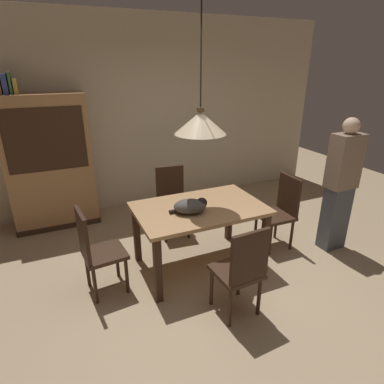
{
  "coord_description": "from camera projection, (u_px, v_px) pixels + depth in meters",
  "views": [
    {
      "loc": [
        -1.38,
        -2.36,
        2.22
      ],
      "look_at": [
        -0.0,
        0.73,
        0.85
      ],
      "focal_mm": 30.17,
      "sensor_mm": 36.0,
      "label": 1
    }
  ],
  "objects": [
    {
      "name": "ground",
      "position": [
        221.0,
        292.0,
        3.35
      ],
      "size": [
        10.0,
        10.0,
        0.0
      ],
      "primitive_type": "plane",
      "color": "tan"
    },
    {
      "name": "back_wall",
      "position": [
        142.0,
        115.0,
        5.05
      ],
      "size": [
        6.4,
        0.1,
        2.9
      ],
      "primitive_type": "cube",
      "color": "beige",
      "rests_on": "ground"
    },
    {
      "name": "dining_table",
      "position": [
        199.0,
        215.0,
        3.55
      ],
      "size": [
        1.4,
        0.9,
        0.75
      ],
      "color": "tan",
      "rests_on": "ground"
    },
    {
      "name": "chair_left_side",
      "position": [
        96.0,
        249.0,
        3.17
      ],
      "size": [
        0.44,
        0.44,
        0.93
      ],
      "color": "#382316",
      "rests_on": "ground"
    },
    {
      "name": "chair_near_front",
      "position": [
        242.0,
        269.0,
        2.86
      ],
      "size": [
        0.42,
        0.42,
        0.93
      ],
      "color": "#382316",
      "rests_on": "ground"
    },
    {
      "name": "chair_far_back",
      "position": [
        172.0,
        198.0,
        4.35
      ],
      "size": [
        0.44,
        0.44,
        0.93
      ],
      "color": "#382316",
      "rests_on": "ground"
    },
    {
      "name": "chair_right_side",
      "position": [
        281.0,
        209.0,
        4.03
      ],
      "size": [
        0.41,
        0.41,
        0.93
      ],
      "color": "#382316",
      "rests_on": "ground"
    },
    {
      "name": "cat_sleeping",
      "position": [
        191.0,
        206.0,
        3.35
      ],
      "size": [
        0.41,
        0.32,
        0.16
      ],
      "color": "#4C4742",
      "rests_on": "dining_table"
    },
    {
      "name": "pendant_lamp",
      "position": [
        200.0,
        123.0,
        3.17
      ],
      "size": [
        0.52,
        0.52,
        1.3
      ],
      "color": "beige"
    },
    {
      "name": "hutch_bookcase",
      "position": [
        50.0,
        166.0,
        4.44
      ],
      "size": [
        1.12,
        0.45,
        1.85
      ],
      "color": "#A87A4C",
      "rests_on": "ground"
    },
    {
      "name": "book_blue_wide",
      "position": [
        5.0,
        84.0,
        3.9
      ],
      "size": [
        0.06,
        0.24,
        0.24
      ],
      "primitive_type": "cube",
      "color": "#384C93",
      "rests_on": "hutch_bookcase"
    },
    {
      "name": "book_green_slim",
      "position": [
        10.0,
        83.0,
        3.92
      ],
      "size": [
        0.03,
        0.2,
        0.26
      ],
      "primitive_type": "cube",
      "color": "#427A4C",
      "rests_on": "hutch_bookcase"
    },
    {
      "name": "book_yellow_short",
      "position": [
        16.0,
        86.0,
        3.96
      ],
      "size": [
        0.04,
        0.2,
        0.18
      ],
      "primitive_type": "cube",
      "color": "gold",
      "rests_on": "hutch_bookcase"
    },
    {
      "name": "person_standing",
      "position": [
        340.0,
        186.0,
        3.87
      ],
      "size": [
        0.36,
        0.22,
        1.65
      ],
      "color": "#4C515B",
      "rests_on": "ground"
    }
  ]
}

